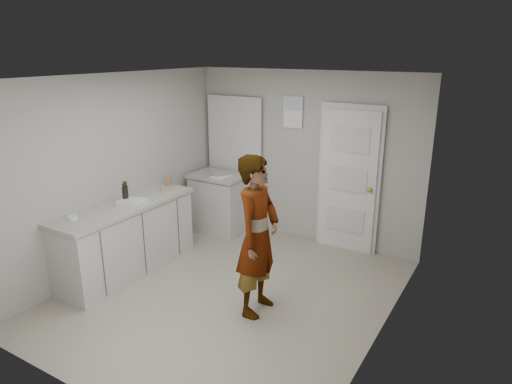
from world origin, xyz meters
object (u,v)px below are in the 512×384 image
Objects in this scene: spice_jar at (162,189)px; oil_cruet_b at (126,192)px; person at (258,236)px; egg_bowl at (73,217)px; baking_dish at (133,202)px; cake_mix_box at (168,180)px; oil_cruet_a at (125,193)px.

spice_jar is 0.28× the size of oil_cruet_b.
person reaches higher than spice_jar.
spice_jar reaches higher than egg_bowl.
person is 1.93m from oil_cruet_b.
person is at bearing 0.29° from oil_cruet_b.
cake_mix_box is at bearing 101.18° from baking_dish.
baking_dish is at bearing -1.52° from oil_cruet_a.
baking_dish is (0.17, -0.85, -0.05)m from cake_mix_box.
baking_dish is at bearing 87.11° from person.
oil_cruet_b reaches higher than cake_mix_box.
oil_cruet_b is (-0.09, -0.57, 0.09)m from spice_jar.
oil_cruet_b reaches higher than baking_dish.
baking_dish is 0.75m from egg_bowl.
cake_mix_box reaches higher than baking_dish.
baking_dish is (0.04, -0.58, -0.01)m from spice_jar.
person reaches higher than oil_cruet_b.
oil_cruet_b is (0.00, 0.01, 0.01)m from oil_cruet_a.
cake_mix_box is 0.30m from spice_jar.
person is 1.79m from baking_dish.
baking_dish is at bearing -91.82° from cake_mix_box.
person is 22.62× the size of spice_jar.
spice_jar is at bearing 82.64° from egg_bowl.
oil_cruet_a is 0.16m from baking_dish.
person reaches higher than egg_bowl.
person is at bearing -35.80° from cake_mix_box.
spice_jar is (-1.83, 0.56, 0.08)m from person.
oil_cruet_a reaches higher than cake_mix_box.
egg_bowl is (-0.17, -1.31, -0.02)m from spice_jar.
person reaches higher than cake_mix_box.
oil_cruet_b is (-1.92, -0.01, 0.18)m from person.
cake_mix_box is at bearing 88.47° from egg_bowl.
oil_cruet_b reaches higher than egg_bowl.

